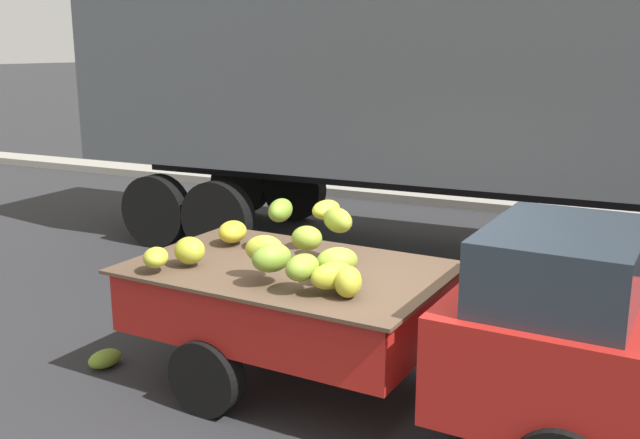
{
  "coord_description": "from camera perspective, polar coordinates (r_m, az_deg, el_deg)",
  "views": [
    {
      "loc": [
        2.09,
        -5.09,
        2.91
      ],
      "look_at": [
        -0.84,
        0.87,
        1.32
      ],
      "focal_mm": 40.38,
      "sensor_mm": 36.0,
      "label": 1
    }
  ],
  "objects": [
    {
      "name": "curb_strip",
      "position": [
        13.63,
        16.83,
        0.9
      ],
      "size": [
        80.0,
        0.8,
        0.16
      ],
      "primitive_type": "cube",
      "color": "gray",
      "rests_on": "ground"
    },
    {
      "name": "pickup_truck",
      "position": [
        5.55,
        13.96,
        -8.32
      ],
      "size": [
        4.79,
        1.99,
        1.7
      ],
      "rotation": [
        0.0,
        0.0,
        -0.05
      ],
      "color": "#B21E19",
      "rests_on": "ground"
    },
    {
      "name": "semi_trailer",
      "position": [
        9.85,
        13.44,
        10.97
      ],
      "size": [
        12.05,
        2.82,
        3.95
      ],
      "rotation": [
        0.0,
        0.0,
        0.02
      ],
      "color": "#4C5156",
      "rests_on": "ground"
    },
    {
      "name": "ground",
      "position": [
        6.22,
        3.54,
        -14.42
      ],
      "size": [
        220.0,
        220.0,
        0.0
      ],
      "primitive_type": "plane",
      "color": "#28282B"
    },
    {
      "name": "fallen_banana_bunch_near_tailgate",
      "position": [
        7.12,
        -16.68,
        -10.52
      ],
      "size": [
        0.28,
        0.37,
        0.16
      ],
      "primitive_type": "ellipsoid",
      "rotation": [
        0.0,
        0.0,
        4.53
      ],
      "color": "olive",
      "rests_on": "ground"
    }
  ]
}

